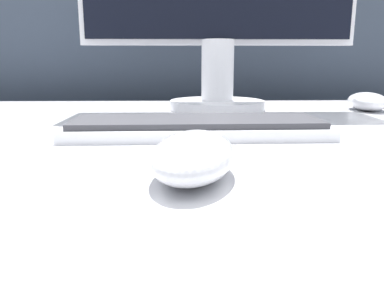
% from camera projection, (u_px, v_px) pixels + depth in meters
% --- Properties ---
extents(partition_panel, '(5.00, 0.03, 1.08)m').
position_uv_depth(partition_panel, '(179.00, 165.00, 1.18)').
color(partition_panel, '#333D4C').
rests_on(partition_panel, ground_plane).
extents(computer_mouse_near, '(0.10, 0.14, 0.04)m').
position_uv_depth(computer_mouse_near, '(193.00, 156.00, 0.33)').
color(computer_mouse_near, silver).
rests_on(computer_mouse_near, desk).
extents(keyboard, '(0.36, 0.13, 0.02)m').
position_uv_depth(keyboard, '(197.00, 127.00, 0.53)').
color(keyboard, white).
rests_on(keyboard, desk).
extents(computer_mouse_far, '(0.09, 0.13, 0.04)m').
position_uv_depth(computer_mouse_far, '(368.00, 101.00, 0.79)').
color(computer_mouse_far, white).
rests_on(computer_mouse_far, desk).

